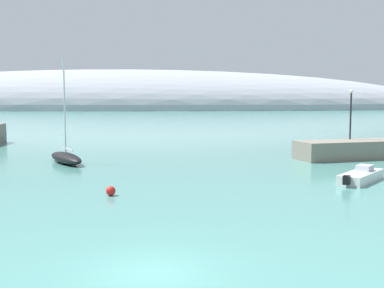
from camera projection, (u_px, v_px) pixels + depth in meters
The scene contains 7 objects.
water at pixel (152, 271), 16.10m from camera, with size 600.00×600.00×0.00m, color teal.
breakwater_rocks at pixel (378, 149), 46.18m from camera, with size 16.32×3.53×1.72m, color gray.
distant_ridge at pixel (120, 109), 233.70m from camera, with size 318.34×78.94×37.51m, color #999EA8.
sailboat_black_mid_mooring at pixel (66, 157), 42.32m from camera, with size 4.77×6.73×9.10m.
motorboat_white_foreground at pixel (361, 176), 33.09m from camera, with size 4.41×4.85×1.06m.
mooring_buoy_red at pixel (111, 191), 28.39m from camera, with size 0.56×0.56×0.56m, color red.
harbor_lamp_post at pixel (351, 109), 46.36m from camera, with size 0.36×0.36×4.76m.
Camera 1 is at (0.66, -15.66, 5.76)m, focal length 45.46 mm.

